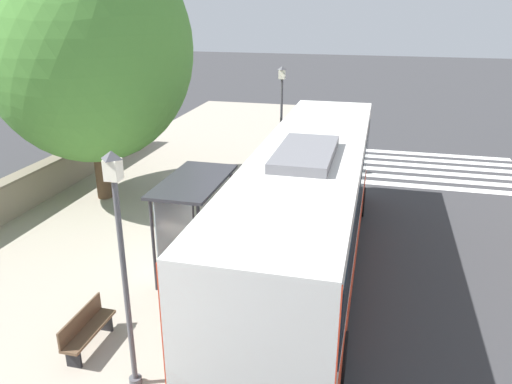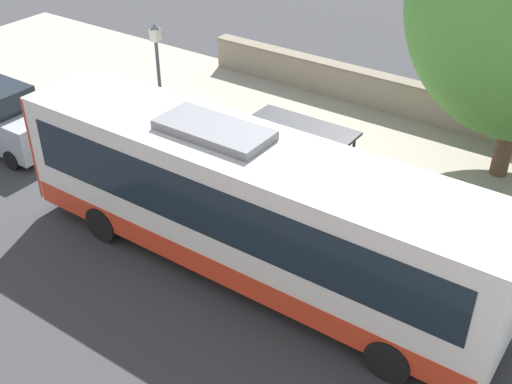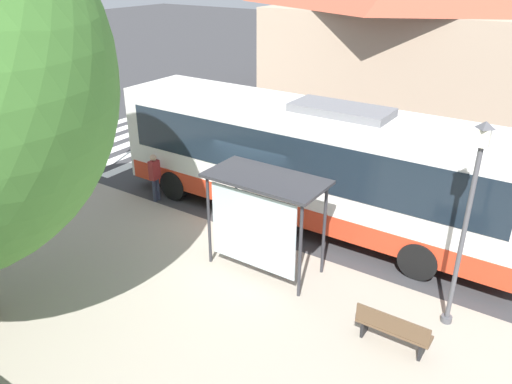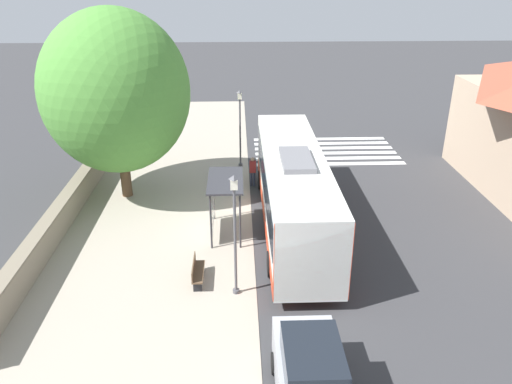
# 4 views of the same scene
# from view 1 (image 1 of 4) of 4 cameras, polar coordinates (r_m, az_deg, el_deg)

# --- Properties ---
(ground_plane) EXTENTS (120.00, 120.00, 0.00)m
(ground_plane) POSITION_cam_1_polar(r_m,az_deg,el_deg) (15.11, -0.32, -6.10)
(ground_plane) COLOR #353538
(ground_plane) RESTS_ON ground
(sidewalk_plaza) EXTENTS (9.00, 44.00, 0.02)m
(sidewalk_plaza) POSITION_cam_1_polar(r_m,az_deg,el_deg) (16.68, -15.52, -4.16)
(sidewalk_plaza) COLOR #9E9384
(sidewalk_plaza) RESTS_ON ground
(crosswalk_stripes) EXTENTS (9.00, 5.25, 0.01)m
(crosswalk_stripes) POSITION_cam_1_polar(r_m,az_deg,el_deg) (23.12, 17.46, 2.64)
(crosswalk_stripes) COLOR silver
(crosswalk_stripes) RESTS_ON ground
(stone_wall) EXTENTS (0.60, 20.00, 1.30)m
(stone_wall) POSITION_cam_1_polar(r_m,az_deg,el_deg) (18.70, -26.63, -0.79)
(stone_wall) COLOR gray
(stone_wall) RESTS_ON ground
(bus) EXTENTS (2.67, 12.42, 3.74)m
(bus) POSITION_cam_1_polar(r_m,az_deg,el_deg) (12.85, 6.03, -1.74)
(bus) COLOR silver
(bus) RESTS_ON ground
(bus_shelter) EXTENTS (1.50, 2.98, 2.57)m
(bus_shelter) POSITION_cam_1_polar(r_m,az_deg,el_deg) (13.17, -7.66, -0.50)
(bus_shelter) COLOR #2D2D33
(bus_shelter) RESTS_ON ground
(pedestrian) EXTENTS (0.34, 0.22, 1.64)m
(pedestrian) POSITION_cam_1_polar(r_m,az_deg,el_deg) (17.85, 2.96, 1.56)
(pedestrian) COLOR #2D3347
(pedestrian) RESTS_ON ground
(bench) EXTENTS (0.40, 1.54, 0.88)m
(bench) POSITION_cam_1_polar(r_m,az_deg,el_deg) (11.34, -18.78, -14.62)
(bench) COLOR brown
(bench) RESTS_ON ground
(street_lamp_near) EXTENTS (0.28, 0.28, 4.54)m
(street_lamp_near) POSITION_cam_1_polar(r_m,az_deg,el_deg) (20.30, 2.92, 8.97)
(street_lamp_near) COLOR #4C4C51
(street_lamp_near) RESTS_ON ground
(street_lamp_far) EXTENTS (0.28, 0.28, 4.64)m
(street_lamp_far) POSITION_cam_1_polar(r_m,az_deg,el_deg) (8.95, -15.03, -7.20)
(street_lamp_far) COLOR #4C4C51
(street_lamp_far) RESTS_ON ground
(shade_tree) EXTENTS (7.05, 7.05, 9.29)m
(shade_tree) POSITION_cam_1_polar(r_m,az_deg,el_deg) (18.36, -18.63, 15.29)
(shade_tree) COLOR brown
(shade_tree) RESTS_ON ground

